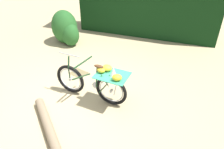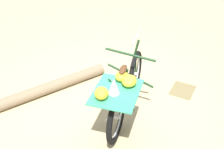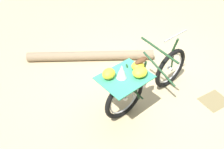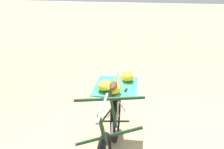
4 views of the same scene
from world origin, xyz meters
name	(u,v)px [view 1 (image 1 of 4)]	position (x,y,z in m)	size (l,w,h in m)	color
ground_plane	(79,98)	(0.00, 0.00, 0.00)	(60.00, 60.00, 0.00)	tan
bicycle	(94,82)	(-0.32, -0.21, 0.48)	(1.80, 0.81, 1.03)	black
fallen_log	(54,142)	(-0.55, 1.25, 0.09)	(0.18, 0.18, 2.51)	#7F6B51
shrub_cluster	(65,29)	(2.39, -2.01, 0.49)	(1.17, 0.80, 1.11)	#235623
leaf_litter_patch	(79,73)	(0.72, -0.80, 0.00)	(0.44, 0.36, 0.01)	olive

